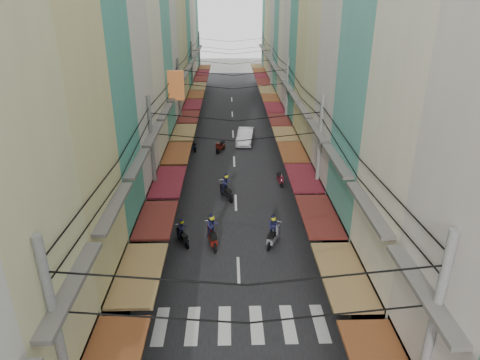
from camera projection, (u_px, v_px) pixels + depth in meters
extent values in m
plane|color=slate|center=(238.00, 250.00, 24.23)|extent=(160.00, 160.00, 0.00)
cube|color=black|center=(233.00, 140.00, 42.57)|extent=(10.00, 80.00, 0.02)
cube|color=gray|center=(168.00, 140.00, 42.40)|extent=(3.00, 80.00, 0.06)
cube|color=gray|center=(298.00, 139.00, 42.72)|extent=(3.00, 80.00, 0.06)
cube|color=silver|center=(160.00, 326.00, 18.63)|extent=(0.55, 2.40, 0.01)
cube|color=silver|center=(193.00, 325.00, 18.67)|extent=(0.55, 2.40, 0.01)
cube|color=silver|center=(225.00, 325.00, 18.70)|extent=(0.55, 2.40, 0.01)
cube|color=silver|center=(257.00, 324.00, 18.74)|extent=(0.55, 2.40, 0.01)
cube|color=silver|center=(288.00, 324.00, 18.77)|extent=(0.55, 2.40, 0.01)
cube|color=silver|center=(320.00, 323.00, 18.81)|extent=(0.55, 2.40, 0.01)
cube|color=#595651|center=(72.00, 286.00, 11.66)|extent=(0.50, 4.24, 0.15)
cube|color=tan|center=(16.00, 160.00, 15.14)|extent=(6.00, 4.70, 15.81)
cube|color=black|center=(106.00, 302.00, 17.71)|extent=(1.20, 4.52, 3.20)
cube|color=olive|center=(139.00, 273.00, 17.19)|extent=(1.80, 4.33, 0.12)
cube|color=#595651|center=(114.00, 207.00, 15.98)|extent=(0.50, 4.23, 0.15)
cube|color=teal|center=(54.00, 87.00, 18.59)|extent=(6.00, 4.30, 19.25)
cube|color=black|center=(129.00, 244.00, 21.84)|extent=(1.20, 4.13, 3.20)
cube|color=maroon|center=(156.00, 219.00, 21.32)|extent=(1.80, 3.96, 0.12)
cube|color=#595651|center=(137.00, 164.00, 20.11)|extent=(0.50, 3.87, 0.15)
cube|color=beige|center=(85.00, 53.00, 22.58)|extent=(6.00, 5.14, 20.93)
cube|color=black|center=(145.00, 203.00, 26.17)|extent=(1.20, 4.94, 3.20)
cube|color=maroon|center=(168.00, 182.00, 25.65)|extent=(1.80, 4.73, 0.12)
cube|color=#595651|center=(153.00, 134.00, 24.44)|extent=(0.50, 4.63, 0.15)
cube|color=beige|center=(112.00, 71.00, 27.91)|extent=(6.00, 4.95, 17.43)
cube|color=black|center=(158.00, 171.00, 30.80)|extent=(1.20, 4.75, 3.20)
cube|color=brown|center=(177.00, 153.00, 30.28)|extent=(1.80, 4.56, 0.12)
cube|color=#595651|center=(165.00, 112.00, 29.07)|extent=(0.50, 4.46, 0.15)
cube|color=teal|center=(129.00, 68.00, 32.69)|extent=(6.00, 4.99, 16.32)
cube|color=black|center=(167.00, 149.00, 35.36)|extent=(1.20, 4.80, 3.20)
cube|color=olive|center=(184.00, 132.00, 34.84)|extent=(1.80, 4.60, 0.12)
cube|color=#595651|center=(174.00, 96.00, 33.63)|extent=(0.50, 4.50, 0.15)
cube|color=beige|center=(137.00, 19.00, 35.81)|extent=(6.00, 4.65, 22.87)
cube|color=black|center=(173.00, 132.00, 39.78)|extent=(1.20, 4.46, 3.20)
cube|color=maroon|center=(189.00, 117.00, 39.26)|extent=(1.80, 4.27, 0.12)
cube|color=#595651|center=(180.00, 84.00, 38.05)|extent=(0.50, 4.18, 0.15)
cube|color=#BEB986|center=(148.00, 29.00, 40.64)|extent=(6.00, 4.89, 20.58)
cube|color=black|center=(179.00, 118.00, 44.15)|extent=(1.20, 4.70, 3.20)
cube|color=maroon|center=(193.00, 105.00, 43.63)|extent=(1.80, 4.50, 0.12)
cube|color=#595651|center=(185.00, 75.00, 42.42)|extent=(0.50, 4.40, 0.15)
cube|color=tan|center=(157.00, 37.00, 45.38)|extent=(6.00, 4.52, 18.44)
cube|color=black|center=(183.00, 107.00, 48.47)|extent=(1.20, 4.34, 3.20)
cube|color=brown|center=(196.00, 95.00, 47.95)|extent=(1.80, 4.16, 0.12)
cube|color=#595651|center=(189.00, 67.00, 46.74)|extent=(0.50, 4.07, 0.15)
cube|color=teal|center=(162.00, 23.00, 49.40)|extent=(6.00, 5.20, 20.63)
cube|color=black|center=(187.00, 98.00, 52.92)|extent=(1.20, 4.99, 3.20)
cube|color=olive|center=(199.00, 86.00, 52.40)|extent=(1.80, 4.78, 0.12)
cube|color=#595651|center=(192.00, 61.00, 51.20)|extent=(0.50, 4.68, 0.15)
cube|color=beige|center=(167.00, 8.00, 53.44)|extent=(6.00, 4.94, 23.70)
cube|color=black|center=(190.00, 89.00, 57.57)|extent=(1.20, 4.74, 3.20)
cube|color=maroon|center=(201.00, 79.00, 57.05)|extent=(1.80, 4.55, 0.12)
cube|color=#595651|center=(195.00, 56.00, 55.84)|extent=(0.50, 4.45, 0.15)
cube|color=beige|center=(172.00, 17.00, 58.49)|extent=(6.00, 4.96, 21.12)
cube|color=black|center=(193.00, 82.00, 62.11)|extent=(1.20, 4.76, 3.20)
cube|color=maroon|center=(203.00, 73.00, 61.59)|extent=(1.80, 4.56, 0.12)
cube|color=#595651|center=(198.00, 51.00, 60.38)|extent=(0.50, 4.46, 0.15)
cube|color=teal|center=(177.00, 19.00, 63.32)|extent=(6.00, 5.04, 19.90)
cube|color=black|center=(195.00, 76.00, 66.70)|extent=(1.20, 4.84, 3.20)
cube|color=brown|center=(205.00, 67.00, 66.18)|extent=(1.80, 4.64, 0.12)
cube|color=#595651|center=(200.00, 47.00, 64.97)|extent=(0.50, 4.54, 0.15)
cube|color=brown|center=(176.00, 85.00, 32.35)|extent=(1.20, 0.40, 2.20)
cube|color=#595651|center=(422.00, 290.00, 11.51)|extent=(0.50, 4.25, 0.15)
cube|color=black|center=(376.00, 302.00, 17.72)|extent=(1.20, 4.78, 3.20)
cube|color=olive|center=(343.00, 274.00, 17.13)|extent=(1.80, 4.58, 0.12)
cube|color=#595651|center=(368.00, 207.00, 15.95)|extent=(0.50, 4.48, 0.15)
cube|color=teal|center=(409.00, 129.00, 20.01)|extent=(6.00, 5.03, 15.08)
cube|color=black|center=(345.00, 239.00, 22.31)|extent=(1.20, 4.83, 3.20)
cube|color=maroon|center=(319.00, 215.00, 21.72)|extent=(1.80, 4.63, 0.12)
cube|color=#595651|center=(337.00, 160.00, 20.54)|extent=(0.50, 4.53, 0.15)
cube|color=beige|center=(383.00, 44.00, 23.20)|extent=(6.00, 4.79, 21.66)
cube|color=black|center=(325.00, 198.00, 26.82)|extent=(1.20, 4.60, 3.20)
cube|color=maroon|center=(303.00, 177.00, 26.22)|extent=(1.80, 4.41, 0.12)
cube|color=#595651|center=(317.00, 130.00, 25.05)|extent=(0.50, 4.31, 0.15)
cube|color=#BEB986|center=(358.00, 44.00, 27.66)|extent=(6.00, 4.52, 20.74)
cube|color=black|center=(312.00, 170.00, 31.09)|extent=(1.20, 4.34, 3.20)
cube|color=brown|center=(292.00, 152.00, 30.50)|extent=(1.80, 4.16, 0.12)
cube|color=#595651|center=(304.00, 111.00, 29.32)|extent=(0.50, 4.07, 0.15)
cube|color=tan|center=(338.00, 83.00, 32.94)|extent=(6.00, 4.12, 14.13)
cube|color=black|center=(302.00, 150.00, 35.05)|extent=(1.20, 3.96, 3.20)
cube|color=olive|center=(285.00, 134.00, 34.46)|extent=(1.80, 3.79, 0.12)
cube|color=#595651|center=(295.00, 97.00, 33.28)|extent=(0.50, 3.71, 0.15)
cube|color=teal|center=(328.00, 52.00, 36.14)|extent=(6.00, 4.40, 17.68)
cube|color=black|center=(295.00, 134.00, 38.97)|extent=(1.20, 4.23, 3.20)
cube|color=maroon|center=(279.00, 120.00, 38.37)|extent=(1.80, 4.05, 0.12)
cube|color=#595651|center=(288.00, 86.00, 37.19)|extent=(0.50, 3.96, 0.15)
cube|color=beige|center=(319.00, 19.00, 39.31)|extent=(6.00, 4.64, 22.59)
cube|color=black|center=(288.00, 121.00, 43.11)|extent=(1.20, 4.45, 3.20)
cube|color=maroon|center=(274.00, 108.00, 42.52)|extent=(1.80, 4.26, 0.12)
cube|color=#595651|center=(282.00, 77.00, 41.34)|extent=(0.50, 4.17, 0.15)
cube|color=beige|center=(310.00, 23.00, 43.54)|extent=(6.00, 4.00, 21.25)
cube|color=black|center=(283.00, 110.00, 47.07)|extent=(1.20, 3.84, 3.20)
cube|color=brown|center=(270.00, 98.00, 46.48)|extent=(1.80, 3.68, 0.12)
cube|color=#595651|center=(277.00, 70.00, 45.30)|extent=(0.50, 3.60, 0.15)
cube|color=teal|center=(303.00, 16.00, 47.46)|extent=(6.00, 5.01, 22.33)
cube|color=black|center=(279.00, 101.00, 51.20)|extent=(1.20, 4.81, 3.20)
cube|color=olive|center=(267.00, 90.00, 50.61)|extent=(1.80, 4.61, 0.12)
cube|color=#595651|center=(273.00, 64.00, 49.43)|extent=(0.50, 4.51, 0.15)
cube|color=beige|center=(296.00, 25.00, 52.57)|extent=(6.00, 5.00, 19.71)
cube|color=black|center=(275.00, 92.00, 55.79)|extent=(1.20, 4.80, 3.20)
cube|color=maroon|center=(263.00, 82.00, 55.20)|extent=(1.80, 4.60, 0.12)
cube|color=#595651|center=(269.00, 58.00, 54.02)|extent=(0.50, 4.50, 0.15)
cube|color=#BEB986|center=(291.00, 34.00, 57.41)|extent=(6.00, 4.32, 16.86)
cube|color=black|center=(271.00, 85.00, 60.06)|extent=(1.20, 4.15, 3.20)
cube|color=maroon|center=(261.00, 75.00, 59.47)|extent=(1.80, 3.97, 0.12)
cube|color=#595651|center=(266.00, 53.00, 58.29)|extent=(0.50, 3.89, 0.15)
cube|color=tan|center=(287.00, 20.00, 60.76)|extent=(6.00, 4.33, 19.96)
cube|color=black|center=(269.00, 80.00, 64.03)|extent=(1.20, 4.16, 3.20)
cube|color=brown|center=(259.00, 70.00, 63.44)|extent=(1.80, 3.99, 0.12)
cube|color=#595651|center=(264.00, 49.00, 62.26)|extent=(0.50, 3.90, 0.15)
cube|color=teal|center=(282.00, 38.00, 66.10)|extent=(6.00, 4.88, 14.34)
cube|color=black|center=(266.00, 75.00, 68.25)|extent=(1.20, 4.68, 3.20)
cube|color=olive|center=(257.00, 66.00, 67.66)|extent=(1.80, 4.49, 0.12)
cube|color=#595651|center=(261.00, 46.00, 66.48)|extent=(0.50, 4.39, 0.15)
cylinder|color=gray|center=(425.00, 360.00, 11.72)|extent=(0.26, 0.26, 8.20)
cylinder|color=gray|center=(154.00, 164.00, 25.23)|extent=(0.26, 0.26, 8.20)
cylinder|color=gray|center=(318.00, 163.00, 25.47)|extent=(0.26, 0.26, 8.20)
cylinder|color=gray|center=(180.00, 105.00, 38.99)|extent=(0.26, 0.26, 8.20)
cylinder|color=gray|center=(287.00, 104.00, 39.23)|extent=(0.26, 0.26, 8.20)
cylinder|color=gray|center=(192.00, 76.00, 52.75)|extent=(0.26, 0.26, 8.20)
cylinder|color=gray|center=(271.00, 76.00, 52.99)|extent=(0.26, 0.26, 8.20)
cylinder|color=gray|center=(199.00, 59.00, 66.50)|extent=(0.26, 0.26, 8.20)
cylinder|color=gray|center=(262.00, 59.00, 66.74)|extent=(0.26, 0.26, 8.20)
imported|color=silver|center=(245.00, 143.00, 41.74)|extent=(5.17, 2.65, 1.74)
imported|color=black|center=(342.00, 245.00, 24.77)|extent=(1.82, 1.19, 1.17)
cylinder|color=black|center=(184.00, 235.00, 25.27)|extent=(0.09, 0.47, 0.47)
cylinder|color=black|center=(182.00, 246.00, 24.19)|extent=(0.09, 0.47, 0.47)
cube|color=black|center=(183.00, 238.00, 24.67)|extent=(0.31, 1.03, 0.25)
cube|color=black|center=(182.00, 236.00, 24.36)|extent=(0.29, 0.49, 0.16)
cube|color=black|center=(183.00, 231.00, 25.04)|extent=(0.27, 0.25, 0.49)
imported|color=#1E1F47|center=(183.00, 237.00, 24.63)|extent=(0.47, 0.34, 1.19)
sphere|color=gold|center=(182.00, 223.00, 24.27)|extent=(0.25, 0.25, 0.25)
cylinder|color=black|center=(272.00, 234.00, 25.29)|extent=(0.10, 0.54, 0.54)
cylinder|color=black|center=(274.00, 247.00, 24.04)|extent=(0.10, 0.54, 0.54)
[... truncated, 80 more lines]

